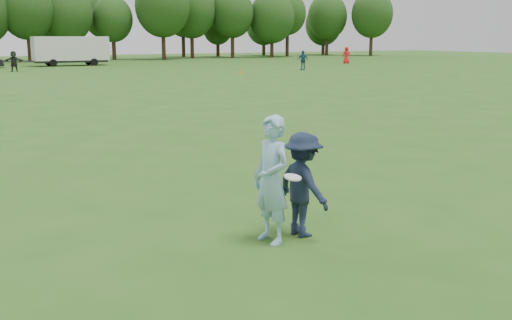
% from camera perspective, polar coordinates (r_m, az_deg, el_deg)
% --- Properties ---
extents(ground, '(200.00, 200.00, 0.00)m').
position_cam_1_polar(ground, '(10.01, 3.09, -6.76)').
color(ground, '#244F16').
rests_on(ground, ground).
extents(thrower, '(0.57, 0.79, 2.00)m').
position_cam_1_polar(thrower, '(9.22, 1.49, -1.90)').
color(thrower, '#85B4CE').
rests_on(thrower, ground).
extents(defender, '(0.72, 1.14, 1.69)m').
position_cam_1_polar(defender, '(9.59, 4.48, -2.35)').
color(defender, '#182035').
rests_on(defender, ground).
extents(player_far_b, '(0.98, 1.17, 1.88)m').
position_cam_1_polar(player_far_b, '(58.59, 4.48, 9.45)').
color(player_far_b, navy).
rests_on(player_far_b, ground).
extents(player_far_c, '(1.17, 1.13, 2.02)m').
position_cam_1_polar(player_far_c, '(73.05, 8.62, 9.84)').
color(player_far_c, red).
rests_on(player_far_c, ground).
extents(player_far_d, '(1.84, 0.97, 1.89)m').
position_cam_1_polar(player_far_d, '(59.97, -22.08, 8.70)').
color(player_far_d, black).
rests_on(player_far_d, ground).
extents(field_cone, '(0.28, 0.28, 0.30)m').
position_cam_1_polar(field_cone, '(52.38, -1.49, 8.36)').
color(field_cone, orange).
rests_on(field_cone, ground).
extents(disc_in_play, '(0.30, 0.29, 0.09)m').
position_cam_1_polar(disc_in_play, '(9.09, 3.51, -1.66)').
color(disc_in_play, white).
rests_on(disc_in_play, ground).
extents(cargo_trailer, '(9.00, 2.75, 3.20)m').
position_cam_1_polar(cargo_trailer, '(70.35, -17.24, 10.02)').
color(cargo_trailer, silver).
rests_on(cargo_trailer, ground).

